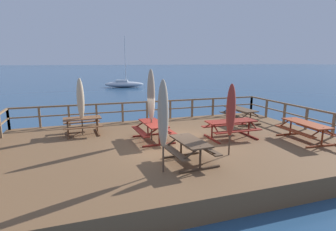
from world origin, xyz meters
name	(u,v)px	position (x,y,z in m)	size (l,w,h in m)	color
ground_plane	(173,158)	(0.00, 0.00, 0.00)	(600.00, 600.00, 0.00)	navy
wooden_deck	(173,150)	(0.00, 0.00, 0.35)	(14.12, 9.18, 0.70)	brown
railing_waterside_far	(147,108)	(0.00, 4.44, 1.43)	(13.92, 0.10, 1.09)	brown
railing_side_right	(307,115)	(6.91, 0.00, 1.43)	(0.10, 8.98, 1.09)	brown
picnic_table_mid_centre	(153,127)	(-0.70, 0.56, 1.26)	(1.50, 1.96, 0.78)	maroon
picnic_table_back_left	(82,122)	(-3.51, 2.54, 1.25)	(1.72, 1.49, 0.78)	brown
picnic_table_back_right	(231,125)	(2.61, -0.14, 1.26)	(2.20, 1.41, 0.78)	maroon
picnic_table_front_left	(306,127)	(5.39, -1.46, 1.26)	(1.54, 2.23, 0.78)	#993819
picnic_table_mid_left	(190,147)	(-0.22, -2.26, 1.25)	(1.53, 1.82, 0.78)	brown
picnic_table_front_right	(241,112)	(4.71, 2.32, 1.26)	(1.49, 2.11, 0.78)	brown
patio_umbrella_short_mid	(151,96)	(-0.76, 0.62, 2.60)	(0.32, 0.32, 2.99)	#4C3828
patio_umbrella_tall_mid_right	(81,99)	(-3.52, 2.46, 2.33)	(0.32, 0.32, 2.57)	#4C3828
patio_umbrella_tall_back_right	(231,110)	(1.39, -2.03, 2.32)	(0.32, 0.32, 2.55)	#4C3828
patio_umbrella_short_back	(163,114)	(-1.28, -2.71, 2.47)	(0.32, 0.32, 2.79)	#4C3828
sailboat_distant	(124,84)	(3.00, 31.58, 0.51)	(6.23, 3.12, 7.72)	silver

